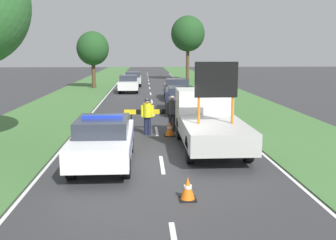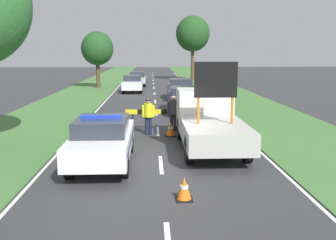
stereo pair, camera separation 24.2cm
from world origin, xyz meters
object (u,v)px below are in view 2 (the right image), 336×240
police_car (103,139)px  traffic_cone_centre_front (98,126)px  queued_car_hatch_blue (184,99)px  queued_car_suv_grey (180,88)px  roadside_tree_near_right (97,49)px  pedestrian_civilian (173,111)px  queued_car_sedan_silver (137,79)px  work_truck (209,120)px  police_officer (148,113)px  traffic_cone_lane_edge (184,189)px  traffic_cone_near_truck (206,123)px  queued_car_van_white (133,83)px  roadside_tree_mid_left (193,34)px  traffic_cone_near_police (171,129)px  road_barrier (161,113)px  traffic_cone_behind_barrier (202,123)px

police_car → traffic_cone_centre_front: size_ratio=7.56×
queued_car_hatch_blue → queued_car_suv_grey: size_ratio=1.04×
queued_car_suv_grey → roadside_tree_near_right: size_ratio=0.79×
pedestrian_civilian → queued_car_sedan_silver: pedestrian_civilian is taller
queued_car_suv_grey → work_truck: bearing=89.7°
police_car → traffic_cone_centre_front: bearing=95.7°
work_truck → traffic_cone_centre_front: work_truck is taller
police_officer → traffic_cone_centre_front: bearing=-35.3°
police_car → traffic_cone_lane_edge: size_ratio=8.32×
traffic_cone_near_truck → queued_car_van_white: (-4.23, 16.81, 0.53)m
queued_car_hatch_blue → queued_car_sedan_silver: bearing=-79.6°
police_car → queued_car_hatch_blue: police_car is taller
police_car → queued_car_sedan_silver: (0.16, 29.04, -0.02)m
roadside_tree_mid_left → queued_car_hatch_blue: bearing=-97.1°
traffic_cone_near_police → roadside_tree_near_right: (-6.03, 22.67, 3.54)m
pedestrian_civilian → queued_car_hatch_blue: (0.94, 5.78, -0.17)m
traffic_cone_lane_edge → roadside_tree_mid_left: bearing=83.7°
road_barrier → traffic_cone_lane_edge: road_barrier is taller
police_car → police_officer: size_ratio=3.06×
traffic_cone_centre_front → traffic_cone_near_police: bearing=-13.8°
traffic_cone_near_police → queued_car_sedan_silver: (-2.24, 24.92, 0.46)m
queued_car_sedan_silver → traffic_cone_centre_front: bearing=87.7°
police_officer → traffic_cone_centre_front: police_officer is taller
queued_car_hatch_blue → police_car: bearing=72.0°
traffic_cone_near_police → pedestrian_civilian: bearing=79.6°
traffic_cone_behind_barrier → queued_car_van_white: 17.96m
traffic_cone_behind_barrier → roadside_tree_near_right: size_ratio=0.13×
police_car → pedestrian_civilian: 5.65m
queued_car_sedan_silver → traffic_cone_lane_edge: bearing=93.9°
queued_car_van_white → roadside_tree_mid_left: bearing=-115.9°
traffic_cone_near_police → work_truck: bearing=-55.9°
queued_car_hatch_blue → queued_car_sedan_silver: queued_car_hatch_blue is taller
traffic_cone_near_police → queued_car_suv_grey: size_ratio=0.15×
pedestrian_civilian → roadside_tree_near_right: bearing=108.2°
traffic_cone_near_police → traffic_cone_near_truck: size_ratio=1.26×
traffic_cone_near_police → queued_car_hatch_blue: size_ratio=0.14×
traffic_cone_near_police → queued_car_hatch_blue: 6.80m
traffic_cone_near_truck → traffic_cone_behind_barrier: bearing=-111.5°
traffic_cone_centre_front → roadside_tree_mid_left: (7.55, 31.86, 5.40)m
pedestrian_civilian → queued_car_suv_grey: 12.46m
work_truck → queued_car_suv_grey: work_truck is taller
police_officer → traffic_cone_near_truck: (2.73, 1.45, -0.68)m
traffic_cone_near_police → roadside_tree_near_right: 23.73m
traffic_cone_near_police → roadside_tree_mid_left: (4.37, 32.64, 5.40)m
road_barrier → traffic_cone_behind_barrier: road_barrier is taller
police_officer → queued_car_sedan_silver: 24.63m
traffic_cone_near_truck → queued_car_suv_grey: size_ratio=0.12×
work_truck → queued_car_van_white: size_ratio=1.41×
queued_car_suv_grey → queued_car_sedan_silver: queued_car_suv_grey is taller
work_truck → traffic_cone_centre_front: 5.35m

